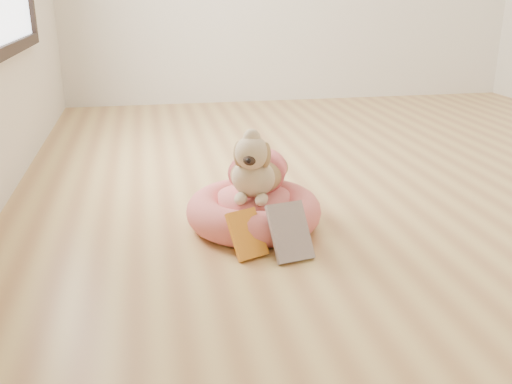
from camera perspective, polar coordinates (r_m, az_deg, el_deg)
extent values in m
plane|color=#B27E4A|center=(3.21, 13.95, 1.78)|extent=(4.50, 4.50, 0.00)
cylinder|color=#D6545E|center=(2.41, -0.23, -2.49)|extent=(0.41, 0.41, 0.09)
torus|color=#D6545E|center=(2.40, -0.23, -1.83)|extent=(0.57, 0.57, 0.15)
cylinder|color=#D6545E|center=(2.39, -0.23, -1.06)|extent=(0.30, 0.30, 0.08)
cube|color=gold|center=(2.14, -0.92, -4.25)|extent=(0.16, 0.16, 0.17)
cube|color=white|center=(2.13, 3.42, -4.01)|extent=(0.17, 0.17, 0.20)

